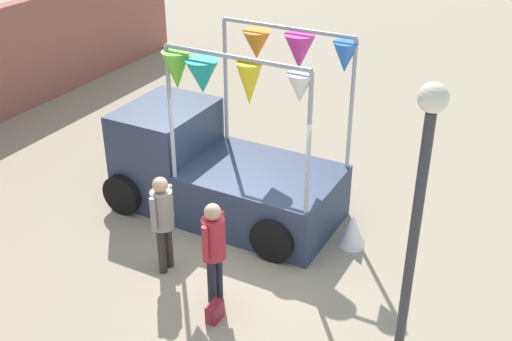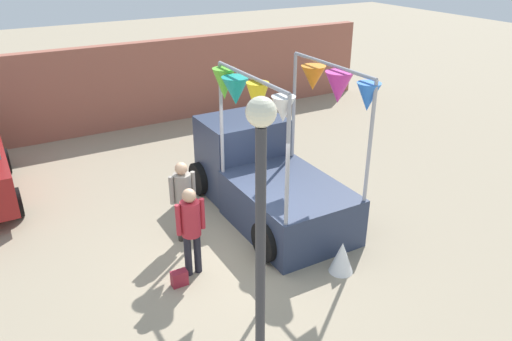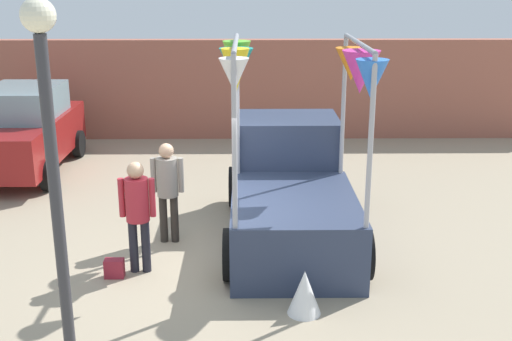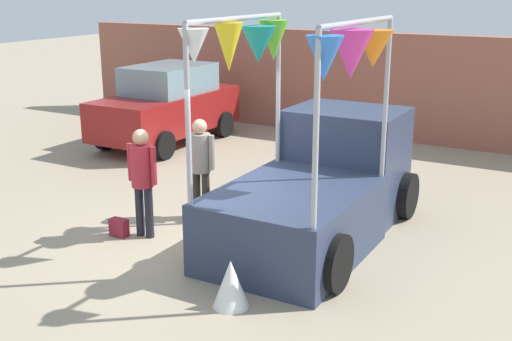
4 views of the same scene
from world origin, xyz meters
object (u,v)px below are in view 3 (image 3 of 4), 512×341
person_customer (137,207)px  handbag (114,268)px  parked_car (24,130)px  folded_kite_bundle_white (304,292)px  vendor_truck (290,182)px  person_vendor (168,183)px  street_lamp (51,151)px

person_customer → handbag: size_ratio=6.03×
parked_car → folded_kite_bundle_white: bearing=-48.1°
vendor_truck → person_vendor: size_ratio=2.43×
person_vendor → folded_kite_bundle_white: person_vendor is taller
vendor_truck → person_vendor: 2.02m
vendor_truck → handbag: 3.21m
handbag → street_lamp: (0.09, -2.62, 2.49)m
person_vendor → street_lamp: 4.29m
person_vendor → handbag: 1.70m
parked_car → handbag: (2.97, -5.23, -0.80)m
vendor_truck → person_customer: vendor_truck is taller
vendor_truck → folded_kite_bundle_white: vendor_truck is taller
parked_car → street_lamp: street_lamp is taller
folded_kite_bundle_white → person_vendor: bearing=130.4°
parked_car → vendor_truck: bearing=-32.6°
street_lamp → handbag: bearing=91.9°
folded_kite_bundle_white → handbag: bearing=158.2°
person_customer → person_vendor: (0.30, 1.10, -0.01)m
person_vendor → handbag: bearing=-116.5°
person_customer → parked_car: bearing=123.4°
person_customer → person_vendor: person_customer is taller
vendor_truck → person_customer: 2.71m
person_customer → folded_kite_bundle_white: person_customer is taller
street_lamp → folded_kite_bundle_white: bearing=31.1°
person_customer → handbag: (-0.35, -0.20, -0.88)m
vendor_truck → folded_kite_bundle_white: size_ratio=6.75×
parked_car → person_customer: parked_car is taller
handbag → folded_kite_bundle_white: (2.67, -1.07, 0.16)m
person_customer → folded_kite_bundle_white: size_ratio=2.81×
person_customer → person_vendor: bearing=74.8°
parked_car → folded_kite_bundle_white: parked_car is taller
parked_car → folded_kite_bundle_white: 8.48m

